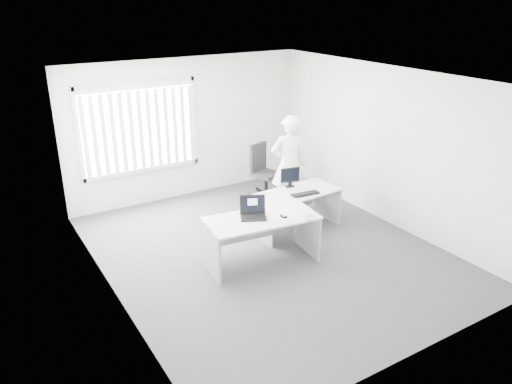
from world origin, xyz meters
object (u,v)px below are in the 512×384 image
desk_far (296,202)px  laptop (253,209)px  monitor (290,177)px  person (289,165)px  desk_near (262,230)px  office_chair (264,180)px

desk_far → laptop: laptop is taller
laptop → monitor: bearing=61.5°
person → monitor: (-0.27, -0.42, -0.06)m
desk_near → person: bearing=50.2°
office_chair → monitor: bearing=-120.8°
desk_far → monitor: (0.05, 0.27, 0.38)m
monitor → office_chair: bearing=87.9°
desk_far → office_chair: bearing=73.1°
desk_far → monitor: 0.47m
desk_near → laptop: bearing=164.8°
desk_far → office_chair: size_ratio=1.46×
laptop → monitor: size_ratio=1.09×
office_chair → laptop: office_chair is taller
person → laptop: (-1.59, -1.34, -0.02)m
office_chair → desk_far: bearing=-120.4°
person → desk_far: bearing=83.0°
desk_far → laptop: bearing=-156.9°
person → laptop: bearing=57.9°
desk_near → desk_far: size_ratio=1.11×
desk_far → person: size_ratio=0.84×
person → laptop: size_ratio=4.88×
person → monitor: bearing=75.3°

